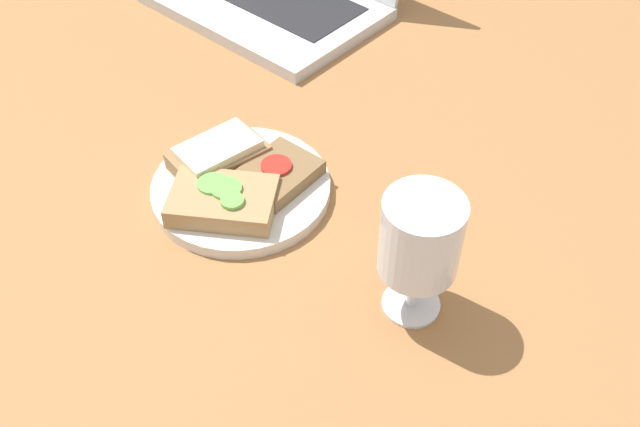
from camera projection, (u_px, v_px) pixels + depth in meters
wooden_table at (309, 185)px, 88.62cm from camera, size 140.00×140.00×3.00cm
plate at (241, 188)px, 85.00cm from camera, size 21.34×21.34×1.51cm
sandwich_with_cheese at (218, 155)px, 85.83cm from camera, size 8.84×12.21×3.14cm
sandwich_with_cucumber at (223, 200)px, 80.60cm from camera, size 14.25×13.17×2.96cm
sandwich_with_tomato at (278, 173)px, 84.28cm from camera, size 7.70×9.47×2.24cm
wine_glass at (420, 242)px, 66.86cm from camera, size 7.87×7.87×14.72cm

